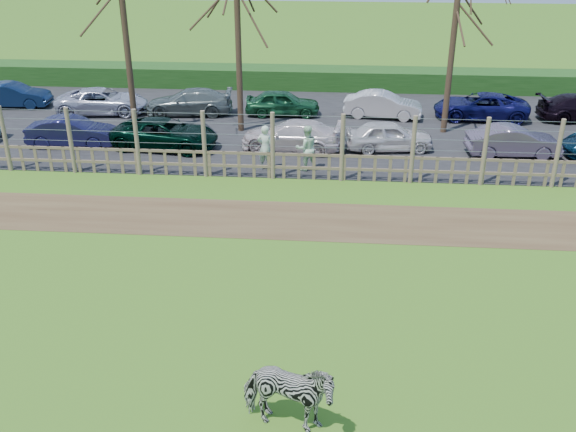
# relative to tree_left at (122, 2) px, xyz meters

# --- Properties ---
(ground) EXTENTS (120.00, 120.00, 0.00)m
(ground) POSITION_rel_tree_left_xyz_m (6.50, -12.50, -5.62)
(ground) COLOR olive
(ground) RESTS_ON ground
(dirt_strip) EXTENTS (34.00, 2.80, 0.01)m
(dirt_strip) POSITION_rel_tree_left_xyz_m (6.50, -8.00, -5.61)
(dirt_strip) COLOR brown
(dirt_strip) RESTS_ON ground
(asphalt) EXTENTS (44.00, 13.00, 0.04)m
(asphalt) POSITION_rel_tree_left_xyz_m (6.50, 2.00, -5.60)
(asphalt) COLOR #232326
(asphalt) RESTS_ON ground
(hedge) EXTENTS (46.00, 2.00, 1.10)m
(hedge) POSITION_rel_tree_left_xyz_m (6.50, 9.00, -5.07)
(hedge) COLOR #1E4716
(hedge) RESTS_ON ground
(fence) EXTENTS (30.16, 0.16, 2.50)m
(fence) POSITION_rel_tree_left_xyz_m (6.50, -4.50, -4.81)
(fence) COLOR brown
(fence) RESTS_ON ground
(tree_left) EXTENTS (4.80, 4.80, 7.88)m
(tree_left) POSITION_rel_tree_left_xyz_m (0.00, 0.00, 0.00)
(tree_left) COLOR #3D2B1E
(tree_left) RESTS_ON ground
(tree_mid) EXTENTS (4.80, 4.80, 6.83)m
(tree_mid) POSITION_rel_tree_left_xyz_m (4.50, 1.00, -0.75)
(tree_mid) COLOR #3D2B1E
(tree_mid) RESTS_ON ground
(tree_right) EXTENTS (4.80, 4.80, 7.35)m
(tree_right) POSITION_rel_tree_left_xyz_m (13.50, 1.50, -0.37)
(tree_right) COLOR #3D2B1E
(tree_right) RESTS_ON ground
(zebra) EXTENTS (1.98, 1.17, 1.57)m
(zebra) POSITION_rel_tree_left_xyz_m (8.07, -17.07, -4.83)
(zebra) COLOR gray
(zebra) RESTS_ON ground
(visitor_a) EXTENTS (0.71, 0.56, 1.72)m
(visitor_a) POSITION_rel_tree_left_xyz_m (6.14, -3.70, -4.71)
(visitor_a) COLOR #B7D3B7
(visitor_a) RESTS_ON asphalt
(visitor_b) EXTENTS (1.01, 0.89, 1.72)m
(visitor_b) POSITION_rel_tree_left_xyz_m (7.68, -3.62, -4.71)
(visitor_b) COLOR #B5DEB4
(visitor_b) RESTS_ON asphalt
(car_1) EXTENTS (3.70, 1.46, 1.20)m
(car_1) POSITION_rel_tree_left_xyz_m (-2.16, -1.64, -4.98)
(car_1) COLOR #191840
(car_1) RESTS_ON asphalt
(car_2) EXTENTS (4.51, 2.44, 1.20)m
(car_2) POSITION_rel_tree_left_xyz_m (1.76, -1.60, -4.98)
(car_2) COLOR black
(car_2) RESTS_ON asphalt
(car_3) EXTENTS (4.30, 2.14, 1.20)m
(car_3) POSITION_rel_tree_left_xyz_m (6.95, -1.38, -4.98)
(car_3) COLOR silver
(car_3) RESTS_ON asphalt
(car_4) EXTENTS (3.68, 1.88, 1.20)m
(car_4) POSITION_rel_tree_left_xyz_m (10.92, -1.11, -4.98)
(car_4) COLOR silver
(car_4) RESTS_ON asphalt
(car_5) EXTENTS (3.71, 1.48, 1.20)m
(car_5) POSITION_rel_tree_left_xyz_m (15.79, -1.41, -4.98)
(car_5) COLOR #615368
(car_5) RESTS_ON asphalt
(car_7) EXTENTS (3.74, 1.57, 1.20)m
(car_7) POSITION_rel_tree_left_xyz_m (-7.39, 3.84, -4.98)
(car_7) COLOR #0E2142
(car_7) RESTS_ON asphalt
(car_8) EXTENTS (4.52, 2.49, 1.20)m
(car_8) POSITION_rel_tree_left_xyz_m (-2.55, 3.11, -4.98)
(car_8) COLOR #B3B4C9
(car_8) RESTS_ON asphalt
(car_9) EXTENTS (4.26, 2.02, 1.20)m
(car_9) POSITION_rel_tree_left_xyz_m (1.65, 3.31, -4.98)
(car_9) COLOR slate
(car_9) RESTS_ON asphalt
(car_10) EXTENTS (3.58, 1.57, 1.20)m
(car_10) POSITION_rel_tree_left_xyz_m (6.14, 3.52, -4.98)
(car_10) COLOR #1B562F
(car_10) RESTS_ON asphalt
(car_11) EXTENTS (3.78, 1.76, 1.20)m
(car_11) POSITION_rel_tree_left_xyz_m (10.90, 3.53, -4.98)
(car_11) COLOR silver
(car_11) RESTS_ON asphalt
(car_12) EXTENTS (4.41, 2.19, 1.20)m
(car_12) POSITION_rel_tree_left_xyz_m (15.47, 3.66, -4.98)
(car_12) COLOR #11114E
(car_12) RESTS_ON asphalt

